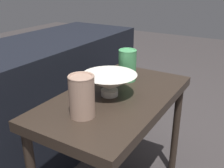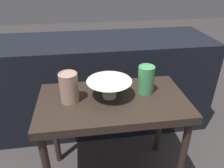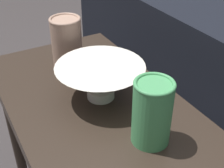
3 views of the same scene
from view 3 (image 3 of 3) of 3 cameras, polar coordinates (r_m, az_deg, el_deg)
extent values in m
cube|color=#2D231C|center=(0.79, -3.01, -4.51)|extent=(0.73, 0.41, 0.04)
cylinder|color=#2D231C|center=(1.19, -17.39, -8.67)|extent=(0.04, 0.04, 0.51)
cylinder|color=#2D231C|center=(1.26, -2.58, -4.03)|extent=(0.04, 0.04, 0.51)
cylinder|color=silver|center=(0.79, -2.07, -1.62)|extent=(0.07, 0.07, 0.02)
cone|color=silver|center=(0.77, -2.14, 1.16)|extent=(0.22, 0.22, 0.07)
cylinder|color=tan|center=(0.91, -8.27, 7.41)|extent=(0.09, 0.09, 0.14)
torus|color=tan|center=(0.89, -8.64, 11.61)|extent=(0.09, 0.09, 0.01)
cylinder|color=#47995B|center=(0.64, 7.32, -5.34)|extent=(0.08, 0.08, 0.14)
torus|color=#47995B|center=(0.60, 7.80, -0.01)|extent=(0.08, 0.08, 0.01)
camera|label=1|loc=(1.43, -42.71, 24.89)|focal=42.00mm
camera|label=2|loc=(0.95, -77.86, 16.30)|focal=35.00mm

